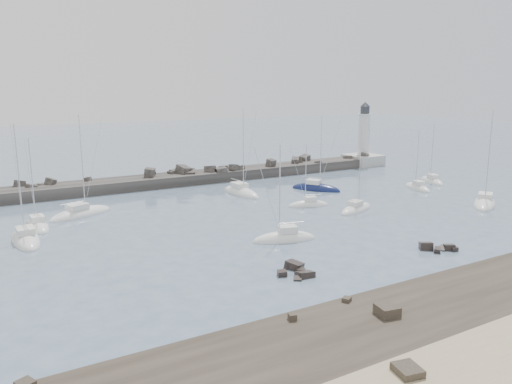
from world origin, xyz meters
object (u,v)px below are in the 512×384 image
at_px(sailboat_3, 81,215).
at_px(sailboat_11, 432,182).
at_px(sailboat_4, 284,239).
at_px(sailboat_8, 308,205).
at_px(sailboat_9, 417,188).
at_px(sailboat_10, 485,204).
at_px(sailboat_7, 316,189).
at_px(lighthouse, 363,151).
at_px(sailboat_2, 37,226).
at_px(sailboat_5, 241,193).
at_px(sailboat_1, 26,240).
at_px(sailboat_6, 356,209).

bearing_deg(sailboat_3, sailboat_11, -7.01).
bearing_deg(sailboat_4, sailboat_8, 44.93).
xyz_separation_m(sailboat_9, sailboat_11, (7.02, 2.98, 0.00)).
bearing_deg(sailboat_10, sailboat_7, 125.05).
relative_size(sailboat_7, sailboat_8, 1.38).
relative_size(lighthouse, sailboat_4, 1.22).
distance_m(sailboat_4, sailboat_7, 29.25).
xyz_separation_m(sailboat_4, sailboat_11, (42.67, 15.87, -0.01)).
distance_m(sailboat_2, sailboat_7, 43.95).
distance_m(lighthouse, sailboat_11, 22.40).
relative_size(sailboat_3, sailboat_7, 1.07).
xyz_separation_m(lighthouse, sailboat_7, (-25.49, -16.75, -2.94)).
height_order(sailboat_8, sailboat_11, sailboat_11).
distance_m(sailboat_4, sailboat_8, 17.22).
relative_size(sailboat_2, sailboat_5, 0.80).
bearing_deg(sailboat_8, sailboat_3, 159.62).
bearing_deg(sailboat_1, sailboat_6, -10.55).
relative_size(sailboat_4, sailboat_9, 1.08).
distance_m(sailboat_7, sailboat_9, 17.46).
distance_m(sailboat_8, sailboat_9, 23.47).
xyz_separation_m(sailboat_2, sailboat_6, (40.27, -13.33, -0.01)).
height_order(sailboat_5, sailboat_6, sailboat_5).
xyz_separation_m(sailboat_3, sailboat_11, (60.49, -7.44, 0.00)).
relative_size(sailboat_4, sailboat_8, 1.21).
bearing_deg(sailboat_1, sailboat_11, 1.07).
relative_size(sailboat_5, sailboat_7, 1.10).
distance_m(lighthouse, sailboat_8, 42.37).
height_order(lighthouse, sailboat_7, lighthouse).
bearing_deg(sailboat_9, sailboat_11, 23.04).
xyz_separation_m(sailboat_6, sailboat_10, (18.70, -7.06, 0.01)).
xyz_separation_m(sailboat_2, sailboat_3, (5.87, 3.24, -0.00)).
bearing_deg(sailboat_3, sailboat_4, -52.61).
height_order(sailboat_3, sailboat_4, sailboat_3).
relative_size(sailboat_5, sailboat_9, 1.35).
relative_size(sailboat_5, sailboat_11, 1.30).
relative_size(sailboat_2, sailboat_7, 0.88).
height_order(sailboat_5, sailboat_8, sailboat_5).
height_order(sailboat_4, sailboat_11, sailboat_4).
relative_size(sailboat_9, sailboat_11, 0.96).
relative_size(sailboat_5, sailboat_6, 1.23).
bearing_deg(sailboat_5, sailboat_2, -171.84).
xyz_separation_m(sailboat_3, sailboat_5, (25.45, 1.25, 0.01)).
bearing_deg(sailboat_6, sailboat_2, 161.69).
relative_size(lighthouse, sailboat_7, 1.07).
bearing_deg(sailboat_7, sailboat_2, -178.65).
height_order(sailboat_2, sailboat_4, sailboat_2).
relative_size(lighthouse, sailboat_1, 1.02).
xyz_separation_m(lighthouse, sailboat_6, (-29.17, -31.11, -2.96)).
height_order(lighthouse, sailboat_11, lighthouse).
distance_m(sailboat_1, sailboat_10, 62.64).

